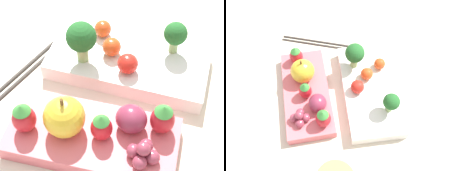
% 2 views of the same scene
% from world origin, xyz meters
% --- Properties ---
extents(ground_plane, '(4.00, 4.00, 0.00)m').
position_xyz_m(ground_plane, '(0.00, 0.00, 0.00)').
color(ground_plane, beige).
extents(bento_box_savoury, '(0.23, 0.13, 0.03)m').
position_xyz_m(bento_box_savoury, '(-0.01, 0.07, 0.01)').
color(bento_box_savoury, white).
rests_on(bento_box_savoury, ground_plane).
extents(bento_box_fruit, '(0.21, 0.12, 0.02)m').
position_xyz_m(bento_box_fruit, '(-0.01, -0.06, 0.01)').
color(bento_box_fruit, '#DB6670').
rests_on(bento_box_fruit, ground_plane).
extents(broccoli_floret_0, '(0.04, 0.04, 0.06)m').
position_xyz_m(broccoli_floret_0, '(-0.06, 0.04, 0.06)').
color(broccoli_floret_0, '#93B770').
rests_on(broccoli_floret_0, bento_box_savoury).
extents(broccoli_floret_1, '(0.03, 0.03, 0.05)m').
position_xyz_m(broccoli_floret_1, '(0.05, 0.10, 0.06)').
color(broccoli_floret_1, '#93B770').
rests_on(broccoli_floret_1, bento_box_savoury).
extents(cherry_tomato_0, '(0.02, 0.02, 0.02)m').
position_xyz_m(cherry_tomato_0, '(-0.06, 0.09, 0.04)').
color(cherry_tomato_0, '#DB4C1E').
rests_on(cherry_tomato_0, bento_box_savoury).
extents(cherry_tomato_1, '(0.03, 0.03, 0.03)m').
position_xyz_m(cherry_tomato_1, '(-0.00, 0.04, 0.04)').
color(cherry_tomato_1, red).
rests_on(cherry_tomato_1, bento_box_savoury).
extents(cherry_tomato_2, '(0.03, 0.03, 0.03)m').
position_xyz_m(cherry_tomato_2, '(-0.03, 0.06, 0.04)').
color(cherry_tomato_2, '#DB4C1E').
rests_on(cherry_tomato_2, bento_box_savoury).
extents(apple, '(0.05, 0.05, 0.06)m').
position_xyz_m(apple, '(-0.04, -0.07, 0.05)').
color(apple, gold).
rests_on(apple, bento_box_fruit).
extents(strawberry_0, '(0.03, 0.03, 0.04)m').
position_xyz_m(strawberry_0, '(0.01, -0.06, 0.04)').
color(strawberry_0, red).
rests_on(strawberry_0, bento_box_fruit).
extents(strawberry_1, '(0.03, 0.03, 0.04)m').
position_xyz_m(strawberry_1, '(0.07, -0.03, 0.04)').
color(strawberry_1, red).
rests_on(strawberry_1, bento_box_fruit).
extents(strawberry_2, '(0.03, 0.03, 0.04)m').
position_xyz_m(strawberry_2, '(-0.08, -0.08, 0.04)').
color(strawberry_2, red).
rests_on(strawberry_2, bento_box_fruit).
extents(plum, '(0.04, 0.03, 0.03)m').
position_xyz_m(plum, '(0.03, -0.04, 0.04)').
color(plum, '#892D47').
rests_on(plum, bento_box_fruit).
extents(grape_cluster, '(0.04, 0.04, 0.03)m').
position_xyz_m(grape_cluster, '(0.06, -0.07, 0.03)').
color(grape_cluster, '#93384C').
rests_on(grape_cluster, bento_box_fruit).
extents(chopsticks_pair, '(0.07, 0.21, 0.01)m').
position_xyz_m(chopsticks_pair, '(-0.15, -0.02, 0.00)').
color(chopsticks_pair, '#332D28').
rests_on(chopsticks_pair, ground_plane).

